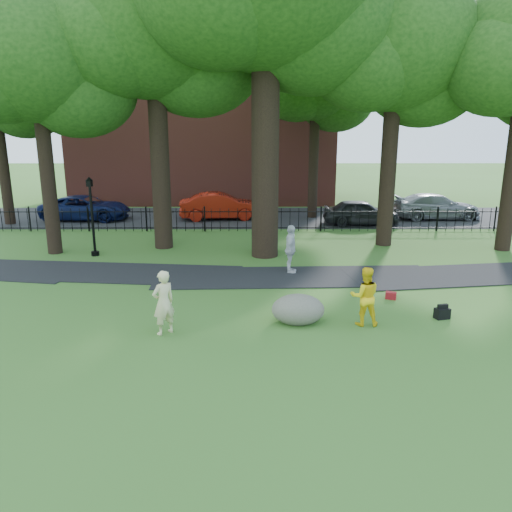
{
  "coord_description": "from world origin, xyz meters",
  "views": [
    {
      "loc": [
        -0.44,
        -13.31,
        5.32
      ],
      "look_at": [
        -0.39,
        2.0,
        1.3
      ],
      "focal_mm": 35.0,
      "sensor_mm": 36.0,
      "label": 1
    }
  ],
  "objects_px": {
    "woman": "(164,303)",
    "lamppost": "(92,218)",
    "man": "(365,296)",
    "red_sedan": "(221,206)",
    "boulder": "(298,308)"
  },
  "relations": [
    {
      "from": "man",
      "to": "red_sedan",
      "type": "bearing_deg",
      "value": -70.57
    },
    {
      "from": "boulder",
      "to": "lamppost",
      "type": "height_order",
      "value": "lamppost"
    },
    {
      "from": "woman",
      "to": "lamppost",
      "type": "xyz_separation_m",
      "value": [
        -4.35,
        8.15,
        0.75
      ]
    },
    {
      "from": "boulder",
      "to": "man",
      "type": "bearing_deg",
      "value": -5.79
    },
    {
      "from": "man",
      "to": "lamppost",
      "type": "relative_size",
      "value": 0.5
    },
    {
      "from": "woman",
      "to": "red_sedan",
      "type": "relative_size",
      "value": 0.37
    },
    {
      "from": "woman",
      "to": "red_sedan",
      "type": "height_order",
      "value": "woman"
    },
    {
      "from": "boulder",
      "to": "lamppost",
      "type": "xyz_separation_m",
      "value": [
        -7.92,
        7.37,
        1.19
      ]
    },
    {
      "from": "boulder",
      "to": "red_sedan",
      "type": "distance_m",
      "value": 16.03
    },
    {
      "from": "boulder",
      "to": "lamppost",
      "type": "bearing_deg",
      "value": 137.04
    },
    {
      "from": "red_sedan",
      "to": "man",
      "type": "bearing_deg",
      "value": -168.36
    },
    {
      "from": "boulder",
      "to": "red_sedan",
      "type": "relative_size",
      "value": 0.31
    },
    {
      "from": "woman",
      "to": "man",
      "type": "bearing_deg",
      "value": 145.96
    },
    {
      "from": "lamppost",
      "to": "boulder",
      "type": "bearing_deg",
      "value": -33.04
    },
    {
      "from": "red_sedan",
      "to": "boulder",
      "type": "bearing_deg",
      "value": -174.28
    }
  ]
}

